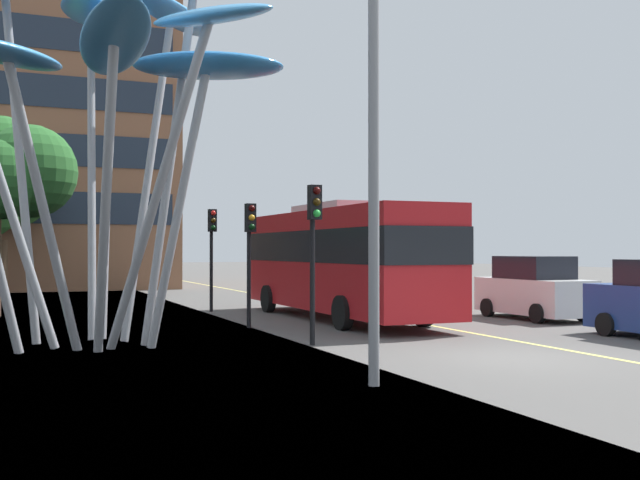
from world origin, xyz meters
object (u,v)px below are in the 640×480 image
object	(u,v)px
red_bus	(340,256)
traffic_light_kerb_near	(314,229)
leaf_sculpture	(93,33)
car_parked_mid	(534,289)
car_parked_far	(417,279)
traffic_light_kerb_far	(250,238)
traffic_light_island_mid	(212,238)
street_lamp	(397,97)

from	to	relation	value
red_bus	traffic_light_kerb_near	size ratio (longest dim) A/B	3.03
red_bus	leaf_sculpture	world-z (taller)	leaf_sculpture
traffic_light_kerb_near	car_parked_mid	distance (m)	9.94
leaf_sculpture	traffic_light_kerb_near	world-z (taller)	leaf_sculpture
traffic_light_kerb_near	car_parked_far	xyz separation A→B (m)	(8.89, 11.00, -1.68)
traffic_light_kerb_near	car_parked_mid	xyz separation A→B (m)	(9.05, 3.72, -1.74)
traffic_light_kerb_far	car_parked_far	bearing A→B (deg)	36.29
traffic_light_kerb_far	car_parked_mid	distance (m)	9.45
red_bus	traffic_light_island_mid	distance (m)	5.37
leaf_sculpture	traffic_light_island_mid	size ratio (longest dim) A/B	3.06
traffic_light_kerb_near	traffic_light_island_mid	world-z (taller)	traffic_light_kerb_near
traffic_light_kerb_near	traffic_light_island_mid	xyz separation A→B (m)	(0.16, 10.29, -0.03)
traffic_light_kerb_far	car_parked_mid	xyz separation A→B (m)	(9.29, -0.57, -1.61)
red_bus	traffic_light_kerb_far	bearing A→B (deg)	-154.53
car_parked_far	traffic_light_island_mid	bearing A→B (deg)	-175.39
traffic_light_kerb_far	car_parked_mid	bearing A→B (deg)	-3.49
leaf_sculpture	car_parked_mid	world-z (taller)	leaf_sculpture
traffic_light_kerb_near	street_lamp	world-z (taller)	street_lamp
leaf_sculpture	traffic_light_kerb_far	xyz separation A→B (m)	(4.50, 2.28, -4.73)
traffic_light_kerb_near	street_lamp	size ratio (longest dim) A/B	0.50
traffic_light_kerb_far	street_lamp	distance (m)	9.77
traffic_light_kerb_far	car_parked_far	size ratio (longest dim) A/B	0.86
traffic_light_island_mid	street_lamp	bearing A→B (deg)	-92.76
red_bus	car_parked_far	bearing A→B (deg)	41.82
leaf_sculpture	car_parked_far	bearing A→B (deg)	33.40
traffic_light_island_mid	street_lamp	xyz separation A→B (m)	(-0.75, -15.51, 2.09)
car_parked_mid	car_parked_far	distance (m)	7.28
traffic_light_kerb_far	traffic_light_kerb_near	bearing A→B (deg)	-86.72
car_parked_far	red_bus	bearing A→B (deg)	-138.18
traffic_light_island_mid	red_bus	bearing A→B (deg)	-54.46
red_bus	car_parked_mid	world-z (taller)	red_bus
traffic_light_kerb_far	car_parked_far	xyz separation A→B (m)	(9.13, 6.71, -1.54)
street_lamp	leaf_sculpture	bearing A→B (deg)	119.90
leaf_sculpture	traffic_light_kerb_near	distance (m)	6.90
traffic_light_island_mid	leaf_sculpture	bearing A→B (deg)	-120.61
street_lamp	traffic_light_kerb_near	bearing A→B (deg)	83.54
red_bus	leaf_sculpture	size ratio (longest dim) A/B	1.00
red_bus	traffic_light_kerb_near	xyz separation A→B (m)	(-3.25, -5.96, 0.68)
traffic_light_kerb_far	traffic_light_island_mid	world-z (taller)	traffic_light_island_mid
traffic_light_kerb_far	street_lamp	bearing A→B (deg)	-92.08
leaf_sculpture	car_parked_far	world-z (taller)	leaf_sculpture
leaf_sculpture	street_lamp	distance (m)	8.71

